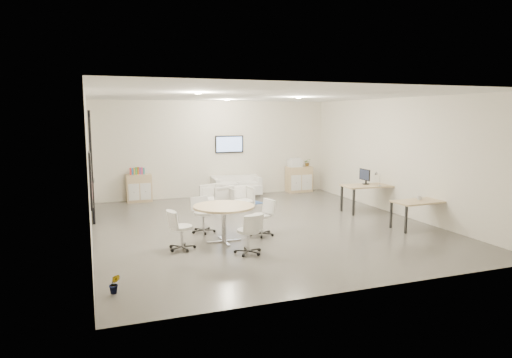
{
  "coord_description": "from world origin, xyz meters",
  "views": [
    {
      "loc": [
        -3.96,
        -10.39,
        2.73
      ],
      "look_at": [
        -0.02,
        0.4,
        1.12
      ],
      "focal_mm": 32.0,
      "sensor_mm": 36.0,
      "label": 1
    }
  ],
  "objects": [
    {
      "name": "desk_front",
      "position": [
        3.47,
        -1.6,
        0.61
      ],
      "size": [
        1.35,
        0.74,
        0.68
      ],
      "rotation": [
        0.0,
        0.0,
        0.07
      ],
      "color": "tan",
      "rests_on": "room_shell"
    },
    {
      "name": "sideboard_left",
      "position": [
        -2.55,
        4.27,
        0.44
      ],
      "size": [
        0.78,
        0.4,
        0.87
      ],
      "color": "tan",
      "rests_on": "room_shell"
    },
    {
      "name": "plant_cabinet",
      "position": [
        3.36,
        4.26,
        1.01
      ],
      "size": [
        0.31,
        0.33,
        0.21
      ],
      "primitive_type": "imported",
      "rotation": [
        0.0,
        0.0,
        -0.31
      ],
      "color": "#3F7F3F",
      "rests_on": "sideboard_right"
    },
    {
      "name": "glass_door",
      "position": [
        -3.95,
        2.51,
        1.5
      ],
      "size": [
        0.09,
        1.9,
        2.85
      ],
      "color": "black",
      "rests_on": "room_shell"
    },
    {
      "name": "desk_rear",
      "position": [
        3.43,
        0.5,
        0.69
      ],
      "size": [
        1.53,
        0.85,
        0.77
      ],
      "rotation": [
        0.0,
        0.0,
        -0.08
      ],
      "color": "tan",
      "rests_on": "room_shell"
    },
    {
      "name": "monitor",
      "position": [
        3.39,
        0.65,
        1.0
      ],
      "size": [
        0.2,
        0.5,
        0.44
      ],
      "color": "black",
      "rests_on": "desk_rear"
    },
    {
      "name": "armchair_right",
      "position": [
        0.17,
        2.27,
        0.35
      ],
      "size": [
        0.72,
        0.68,
        0.69
      ],
      "primitive_type": "imported",
      "rotation": [
        0.0,
        0.0,
        0.08
      ],
      "color": "silver",
      "rests_on": "room_shell"
    },
    {
      "name": "ceiling_spots",
      "position": [
        -0.2,
        0.83,
        3.18
      ],
      "size": [
        3.14,
        4.14,
        0.03
      ],
      "color": "#FFEAC6",
      "rests_on": "room_shell"
    },
    {
      "name": "room_shell",
      "position": [
        0.0,
        0.0,
        1.6
      ],
      "size": [
        9.6,
        10.6,
        4.8
      ],
      "color": "#55524D",
      "rests_on": "ground"
    },
    {
      "name": "loveseat",
      "position": [
        0.62,
        4.09,
        0.33
      ],
      "size": [
        1.65,
        0.89,
        0.6
      ],
      "rotation": [
        0.0,
        0.0,
        -0.06
      ],
      "color": "silver",
      "rests_on": "room_shell"
    },
    {
      "name": "plant_floor",
      "position": [
        -3.7,
        -3.32,
        0.07
      ],
      "size": [
        0.2,
        0.32,
        0.14
      ],
      "primitive_type": "imported",
      "rotation": [
        0.0,
        0.0,
        -0.1
      ],
      "color": "#3F7F3F",
      "rests_on": "room_shell"
    },
    {
      "name": "armchair_left",
      "position": [
        -0.49,
        2.5,
        0.38
      ],
      "size": [
        0.95,
        0.98,
        0.77
      ],
      "primitive_type": "imported",
      "rotation": [
        0.0,
        0.0,
        -1.13
      ],
      "color": "silver",
      "rests_on": "room_shell"
    },
    {
      "name": "round_table",
      "position": [
        -1.31,
        -1.12,
        0.72
      ],
      "size": [
        1.32,
        1.32,
        0.8
      ],
      "color": "tan",
      "rests_on": "room_shell"
    },
    {
      "name": "artwork",
      "position": [
        -3.97,
        -1.6,
        1.55
      ],
      "size": [
        0.05,
        0.54,
        1.04
      ],
      "color": "black",
      "rests_on": "room_shell"
    },
    {
      "name": "cup",
      "position": [
        3.51,
        -1.53,
        0.74
      ],
      "size": [
        0.14,
        0.13,
        0.11
      ],
      "primitive_type": "imported",
      "rotation": [
        0.0,
        0.0,
        -0.39
      ],
      "color": "white",
      "rests_on": "desk_front"
    },
    {
      "name": "books",
      "position": [
        -2.59,
        4.28,
        0.98
      ],
      "size": [
        0.45,
        0.14,
        0.22
      ],
      "color": "red",
      "rests_on": "sideboard_left"
    },
    {
      "name": "printer",
      "position": [
        2.87,
        4.26,
        1.06
      ],
      "size": [
        0.45,
        0.37,
        0.32
      ],
      "rotation": [
        0.0,
        0.0,
        0.0
      ],
      "color": "white",
      "rests_on": "sideboard_right"
    },
    {
      "name": "sideboard_right",
      "position": [
        3.04,
        4.25,
        0.45
      ],
      "size": [
        0.91,
        0.44,
        0.91
      ],
      "color": "tan",
      "rests_on": "room_shell"
    },
    {
      "name": "meeting_chairs",
      "position": [
        -1.31,
        -1.12,
        0.41
      ],
      "size": [
        2.62,
        2.62,
        0.82
      ],
      "color": "white",
      "rests_on": "room_shell"
    },
    {
      "name": "wall_tv",
      "position": [
        0.5,
        4.46,
        1.75
      ],
      "size": [
        0.98,
        0.06,
        0.58
      ],
      "color": "black",
      "rests_on": "room_shell"
    },
    {
      "name": "blue_rug",
      "position": [
        0.13,
        2.97,
        0.01
      ],
      "size": [
        1.95,
        1.57,
        0.01
      ],
      "primitive_type": "cube",
      "rotation": [
        0.0,
        0.0,
        0.29
      ],
      "color": "#2E4E8C",
      "rests_on": "room_shell"
    }
  ]
}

